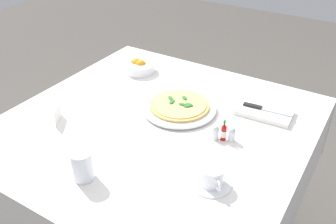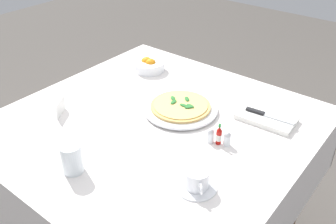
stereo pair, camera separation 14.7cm
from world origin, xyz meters
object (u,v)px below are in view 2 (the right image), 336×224
(dinner_knife, at_px, (268,115))
(citrus_bowl, at_px, (149,65))
(pizza, at_px, (181,106))
(coffee_cup_far_right, at_px, (197,180))
(water_glass_right_edge, at_px, (72,160))
(pepper_shaker, at_px, (210,136))
(salt_shaker, at_px, (227,139))
(menu_card, at_px, (60,108))
(napkin_folded, at_px, (266,118))
(hot_sauce_bottle, at_px, (219,136))
(pizza_plate, at_px, (181,109))

(dinner_knife, distance_m, citrus_bowl, 0.65)
(pizza, height_order, coffee_cup_far_right, coffee_cup_far_right)
(water_glass_right_edge, height_order, pepper_shaker, water_glass_right_edge)
(salt_shaker, height_order, menu_card, menu_card)
(water_glass_right_edge, distance_m, napkin_folded, 0.75)
(salt_shaker, bearing_deg, citrus_bowl, 154.82)
(salt_shaker, xyz_separation_m, menu_card, (-0.62, -0.24, 0.00))
(hot_sauce_bottle, bearing_deg, pizza, 158.94)
(hot_sauce_bottle, relative_size, pepper_shaker, 1.48)
(pizza_plate, bearing_deg, dinner_knife, 26.85)
(dinner_knife, relative_size, salt_shaker, 3.48)
(citrus_bowl, xyz_separation_m, hot_sauce_bottle, (0.58, -0.30, 0.01))
(pizza, distance_m, water_glass_right_edge, 0.51)
(pizza_plate, relative_size, napkin_folded, 1.32)
(pizza_plate, relative_size, menu_card, 3.83)
(napkin_folded, relative_size, citrus_bowl, 1.51)
(pizza_plate, bearing_deg, napkin_folded, 27.03)
(hot_sauce_bottle, bearing_deg, pepper_shaker, -160.35)
(hot_sauce_bottle, bearing_deg, water_glass_right_edge, -124.88)
(water_glass_right_edge, xyz_separation_m, dinner_knife, (0.36, 0.66, -0.02))
(dinner_knife, bearing_deg, citrus_bowl, 170.10)
(water_glass_right_edge, bearing_deg, citrus_bowl, 112.38)
(coffee_cup_far_right, xyz_separation_m, pepper_shaker, (-0.09, 0.22, -0.00))
(pizza, height_order, water_glass_right_edge, water_glass_right_edge)
(salt_shaker, bearing_deg, coffee_cup_far_right, -81.11)
(water_glass_right_edge, distance_m, hot_sauce_bottle, 0.51)
(salt_shaker, bearing_deg, water_glass_right_edge, -126.74)
(napkin_folded, xyz_separation_m, citrus_bowl, (-0.65, 0.05, 0.02))
(coffee_cup_far_right, height_order, hot_sauce_bottle, hot_sauce_bottle)
(citrus_bowl, height_order, salt_shaker, citrus_bowl)
(pizza, bearing_deg, water_glass_right_edge, -96.04)
(coffee_cup_far_right, height_order, pepper_shaker, coffee_cup_far_right)
(pizza_plate, bearing_deg, pizza, 75.59)
(citrus_bowl, relative_size, salt_shaker, 2.67)
(pizza, distance_m, citrus_bowl, 0.40)
(coffee_cup_far_right, bearing_deg, hot_sauce_bottle, 105.87)
(coffee_cup_far_right, xyz_separation_m, citrus_bowl, (-0.65, 0.53, -0.00))
(water_glass_right_edge, bearing_deg, pizza_plate, 83.97)
(pepper_shaker, distance_m, menu_card, 0.61)
(pizza, bearing_deg, dinner_knife, 26.81)
(water_glass_right_edge, xyz_separation_m, salt_shaker, (0.32, 0.43, -0.02))
(pizza, distance_m, menu_card, 0.48)
(coffee_cup_far_right, relative_size, pepper_shaker, 2.31)
(napkin_folded, bearing_deg, pepper_shaker, -113.63)
(pizza_plate, height_order, hot_sauce_bottle, hot_sauce_bottle)
(pizza_plate, bearing_deg, hot_sauce_bottle, -20.99)
(hot_sauce_bottle, height_order, salt_shaker, hot_sauce_bottle)
(water_glass_right_edge, xyz_separation_m, pepper_shaker, (0.26, 0.41, -0.02))
(salt_shaker, bearing_deg, pepper_shaker, -160.35)
(hot_sauce_bottle, bearing_deg, menu_card, -159.29)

